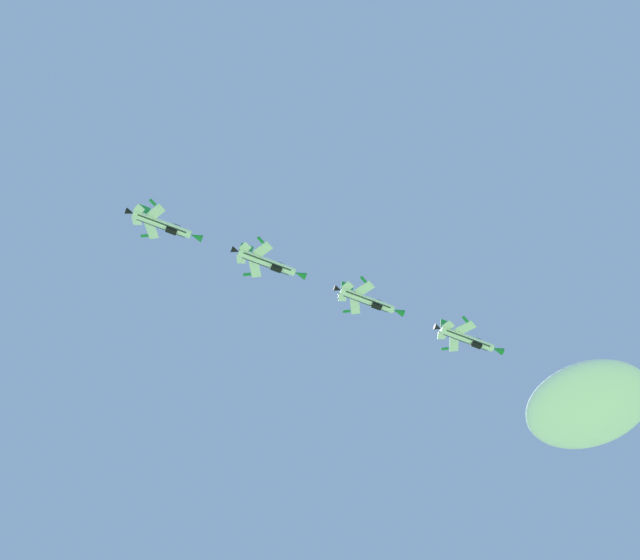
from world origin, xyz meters
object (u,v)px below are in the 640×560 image
fighter_jet_left_wing (369,300)px  fighter_jet_right_wing (268,263)px  fighter_jet_lead (468,339)px  fighter_jet_left_outer (164,225)px

fighter_jet_left_wing → fighter_jet_right_wing: fighter_jet_left_wing is taller
fighter_jet_right_wing → fighter_jet_lead: bearing=91.2°
fighter_jet_lead → fighter_jet_right_wing: size_ratio=1.00×
fighter_jet_left_wing → fighter_jet_lead: bearing=88.5°
fighter_jet_left_wing → fighter_jet_left_outer: bearing=-88.9°
fighter_jet_lead → fighter_jet_left_wing: bearing=-91.5°
fighter_jet_right_wing → fighter_jet_left_outer: (-17.25, -13.91, 1.64)m
fighter_jet_lead → fighter_jet_left_wing: (-17.37, -14.15, 2.75)m
fighter_jet_lead → fighter_jet_right_wing: (-33.66, -30.18, -1.46)m
fighter_jet_lead → fighter_jet_right_wing: bearing=-88.8°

